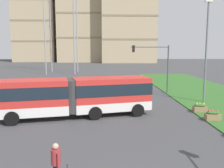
# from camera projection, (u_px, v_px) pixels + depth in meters

# --- Properties ---
(articulated_bus) EXTENTS (12.04, 5.02, 3.00)m
(articulated_bus) POSITION_uv_depth(u_px,v_px,m) (76.00, 96.00, 19.07)
(articulated_bus) COLOR red
(articulated_bus) RESTS_ON ground
(car_white_van) EXTENTS (4.51, 2.25, 1.58)m
(car_white_van) POSITION_uv_depth(u_px,v_px,m) (62.00, 85.00, 30.78)
(car_white_van) COLOR silver
(car_white_van) RESTS_ON ground
(pedestrian_crossing) EXTENTS (0.36, 0.50, 1.74)m
(pedestrian_crossing) POSITION_uv_depth(u_px,v_px,m) (56.00, 162.00, 9.29)
(pedestrian_crossing) COLOR black
(pedestrian_crossing) RESTS_ON ground
(flower_planter_3) EXTENTS (1.10, 0.56, 0.74)m
(flower_planter_3) POSITION_uv_depth(u_px,v_px,m) (213.00, 115.00, 18.08)
(flower_planter_3) COLOR #937051
(flower_planter_3) RESTS_ON grass_median
(flower_planter_4) EXTENTS (1.10, 0.56, 0.74)m
(flower_planter_4) POSITION_uv_depth(u_px,v_px,m) (200.00, 107.00, 20.49)
(flower_planter_4) COLOR #937051
(flower_planter_4) RESTS_ON grass_median
(traffic_light_far_right) EXTENTS (4.50, 0.28, 5.71)m
(traffic_light_far_right) POSITION_uv_depth(u_px,v_px,m) (155.00, 60.00, 28.82)
(traffic_light_far_right) COLOR #474C51
(traffic_light_far_right) RESTS_ON ground
(streetlight_median) EXTENTS (0.70, 0.28, 9.87)m
(streetlight_median) POSITION_uv_depth(u_px,v_px,m) (206.00, 48.00, 23.65)
(streetlight_median) COLOR slate
(streetlight_median) RESTS_ON ground
(apartment_tower_west) EXTENTS (17.57, 20.07, 50.32)m
(apartment_tower_west) POSITION_uv_depth(u_px,v_px,m) (37.00, 4.00, 108.66)
(apartment_tower_west) COLOR tan
(apartment_tower_west) RESTS_ON ground
(apartment_tower_westcentre) EXTENTS (19.51, 18.32, 38.61)m
(apartment_tower_westcentre) POSITION_uv_depth(u_px,v_px,m) (82.00, 17.00, 105.42)
(apartment_tower_westcentre) COLOR tan
(apartment_tower_westcentre) RESTS_ON ground
(apartment_tower_centre) EXTENTS (21.53, 19.67, 35.24)m
(apartment_tower_centre) POSITION_uv_depth(u_px,v_px,m) (128.00, 19.00, 101.47)
(apartment_tower_centre) COLOR tan
(apartment_tower_centre) RESTS_ON ground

